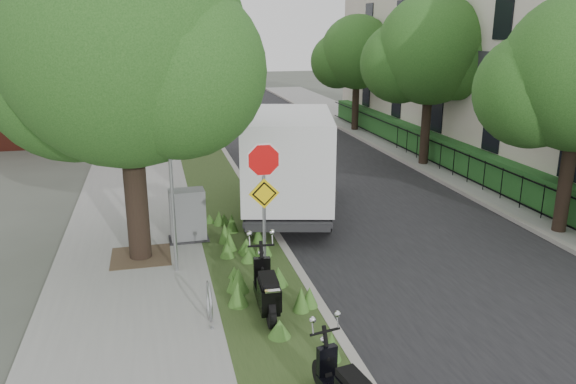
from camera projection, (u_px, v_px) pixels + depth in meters
name	position (u px, v px, depth m)	size (l,w,h in m)	color
ground	(336.00, 295.00, 11.80)	(120.00, 120.00, 0.00)	#4C5147
sidewalk_near	(136.00, 182.00, 20.15)	(3.50, 60.00, 0.12)	gray
verge	(213.00, 177.00, 20.77)	(2.00, 60.00, 0.12)	#2F441D
kerb_near	(239.00, 176.00, 20.99)	(0.20, 60.00, 0.13)	#9E9991
road	(328.00, 172.00, 21.80)	(7.00, 60.00, 0.01)	black
kerb_far	(411.00, 165.00, 22.57)	(0.20, 60.00, 0.13)	#9E9991
footpath_far	(450.00, 163.00, 22.95)	(3.20, 60.00, 0.12)	gray
street_tree_main	(121.00, 57.00, 12.19)	(6.21, 5.54, 7.66)	black
bare_post	(172.00, 186.00, 12.16)	(0.08, 0.08, 4.00)	#A5A8AD
bike_hoop	(209.00, 301.00, 10.49)	(0.06, 0.78, 0.77)	#A5A8AD
sign_assembly	(264.00, 186.00, 11.37)	(0.94, 0.08, 3.22)	#A5A8AD
fence_far	(428.00, 150.00, 22.56)	(0.04, 24.00, 1.00)	black
hedge_far	(444.00, 149.00, 22.71)	(1.00, 24.00, 1.10)	#204C1B
terrace_houses	(532.00, 59.00, 22.53)	(7.40, 26.40, 8.20)	beige
brick_building	(29.00, 51.00, 28.97)	(9.40, 10.40, 8.30)	maroon
far_tree_b	(428.00, 55.00, 21.49)	(4.83, 4.31, 6.56)	black
far_tree_c	(356.00, 56.00, 29.06)	(4.37, 3.89, 5.93)	black
scooter_near	(267.00, 295.00, 10.63)	(0.43, 1.83, 0.87)	black
box_truck	(288.00, 158.00, 16.49)	(3.59, 6.22, 2.65)	#262628
utility_cabinet	(188.00, 216.00, 14.39)	(1.02, 0.70, 1.34)	#262628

